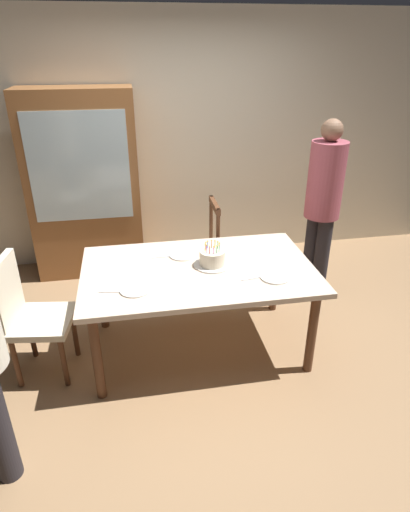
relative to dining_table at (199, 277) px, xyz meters
The scene contains 14 objects.
ground 0.66m from the dining_table, ahead, with size 6.40×6.40×0.00m, color #93704C.
back_wall 1.96m from the dining_table, 90.00° to the left, with size 6.40×0.10×2.60m, color beige.
dining_table is the anchor object (origin of this frame).
birthday_cake 0.18m from the dining_table, 14.44° to the left, with size 0.28×0.28×0.19m.
plate_near_celebrant 0.54m from the dining_table, 153.64° to the right, with size 0.22×0.22×0.01m, color white.
plate_far_side 0.27m from the dining_table, 110.15° to the left, with size 0.22×0.22×0.01m, color white.
plate_near_guest 0.58m from the dining_table, 24.43° to the right, with size 0.22×0.22×0.01m, color white.
fork_near_celebrant 0.69m from the dining_table, 159.93° to the right, with size 0.18×0.02×0.01m, color silver.
fork_far_side 0.35m from the dining_table, 136.40° to the left, with size 0.18×0.02×0.01m, color silver.
fork_near_guest 0.44m from the dining_table, 31.54° to the right, with size 0.18×0.02×0.01m, color silver.
chair_spindle_back 0.88m from the dining_table, 81.77° to the left, with size 0.45×0.45×0.95m.
chair_upholstered 1.27m from the dining_table, behind, with size 0.50×0.50×0.95m.
person_guest 1.45m from the dining_table, 27.13° to the left, with size 0.32×0.32×1.70m.
china_cabinet 1.83m from the dining_table, 120.62° to the left, with size 1.10×0.45×1.90m.
Camera 1 is at (-0.46, -2.85, 2.28)m, focal length 30.29 mm.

